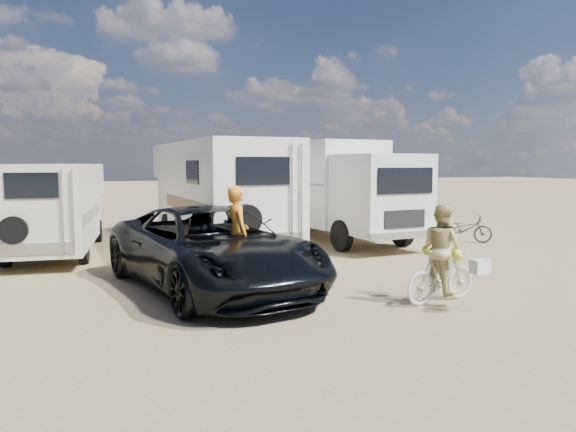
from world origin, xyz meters
name	(u,v)px	position (x,y,z in m)	size (l,w,h in m)	color
ground	(313,295)	(0.00, 0.00, 0.00)	(140.00, 140.00, 0.00)	#917D57
rv_main	(217,195)	(-0.24, 6.82, 1.57)	(2.42, 8.09, 3.13)	white
rv_left	(57,209)	(-4.75, 7.11, 1.25)	(2.01, 6.61, 2.49)	beige
box_truck	(335,191)	(3.71, 6.80, 1.62)	(2.40, 7.41, 3.23)	silver
dark_suv	(211,248)	(-1.69, 1.17, 0.83)	(2.74, 5.95, 1.65)	black
bike_man	(238,268)	(-1.20, 1.00, 0.42)	(0.56, 1.61, 0.85)	orange
bike_woman	(441,276)	(1.96, -1.32, 0.49)	(0.46, 1.64, 0.98)	beige
rider_man	(237,242)	(-1.20, 1.00, 0.95)	(0.69, 0.45, 1.90)	orange
rider_woman	(442,259)	(1.96, -1.32, 0.80)	(0.78, 0.61, 1.61)	tan
bike_parked	(465,229)	(7.27, 4.67, 0.44)	(0.58, 1.66, 0.87)	#272926
cooler	(249,261)	(-0.42, 2.84, 0.22)	(0.55, 0.40, 0.44)	teal
crate	(270,253)	(0.49, 4.00, 0.16)	(0.40, 0.40, 0.32)	#988651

